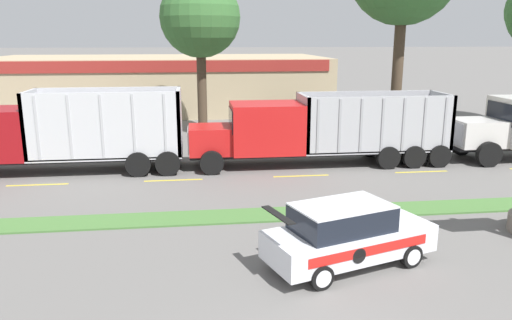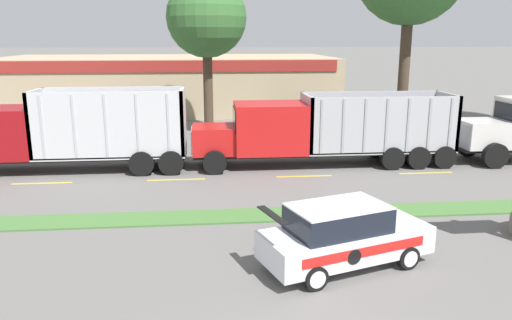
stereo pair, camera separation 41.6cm
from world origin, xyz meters
name	(u,v)px [view 2 (the right image)]	position (x,y,z in m)	size (l,w,h in m)	color
grass_verge	(269,215)	(0.00, 8.80, 0.03)	(120.00, 1.31, 0.06)	#477538
centre_line_3	(42,183)	(-8.72, 13.46, 0.00)	(2.40, 0.14, 0.01)	yellow
centre_line_4	(176,180)	(-3.32, 13.46, 0.00)	(2.40, 0.14, 0.01)	yellow
centre_line_5	(304,176)	(2.08, 13.46, 0.00)	(2.40, 0.14, 0.01)	yellow
centre_line_6	(426,173)	(7.48, 13.46, 0.00)	(2.40, 0.14, 0.01)	yellow
dump_truck_lead	(31,136)	(-9.61, 15.40, 1.59)	(11.74, 2.62, 3.58)	black
dump_truck_trail	(301,133)	(2.27, 15.37, 1.54)	(11.93, 2.72, 3.28)	black
rally_car	(343,235)	(1.42, 4.90, 0.85)	(4.71, 3.01, 1.71)	silver
store_building_backdrop	(169,83)	(-5.06, 34.93, 2.13)	(26.16, 12.10, 4.25)	tan
tree_behind_far_right	(206,9)	(-1.89, 23.12, 7.31)	(4.62, 4.62, 10.36)	#473828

